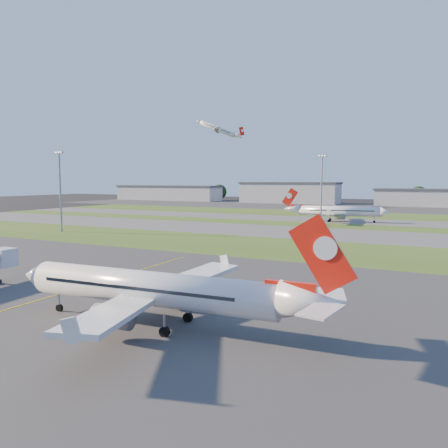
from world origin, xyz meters
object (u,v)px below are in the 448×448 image
Objects in this scene: airliner_parked at (152,290)px; airliner_taxiing at (338,211)px; light_mast_west at (60,186)px; light_mast_centre at (321,185)px.

airliner_taxiing is (-7.92, 135.85, 0.02)m from airliner_parked.
airliner_taxiing is at bearing 89.61° from airliner_parked.
light_mast_west is (-72.32, -74.24, 10.59)m from airliner_taxiing.
light_mast_west reaches higher than airliner_taxiing.
light_mast_centre reaches higher than airliner_parked.
airliner_taxiing is at bearing 82.75° from light_mast_centre.
light_mast_west is (-80.24, 61.61, 10.61)m from airliner_parked.
light_mast_centre is (-2.32, -18.24, 10.59)m from airliner_taxiing.
airliner_taxiing is 1.49× the size of light_mast_west.
airliner_parked is 1.00× the size of airliner_taxiing.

